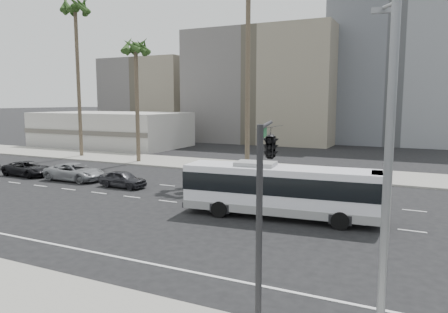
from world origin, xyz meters
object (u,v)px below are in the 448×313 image
Objects in this scene: city_bus at (279,189)px; car_a at (123,179)px; car_c at (28,169)px; traffic_signal at (270,150)px; car_b at (75,172)px; palm_far at (75,11)px; palm_mid at (136,50)px; streetlight_corner at (387,148)px.

city_bus is 2.90× the size of car_a.
car_a is 0.82× the size of car_c.
car_b is at bearing 135.07° from traffic_signal.
car_a is at bearing -37.18° from palm_far.
palm_mid is (-1.63, 10.93, 11.34)m from car_b.
traffic_signal reaches higher than city_bus.
car_a is at bearing -97.55° from car_b.
palm_mid reaches higher than traffic_signal.
city_bus reaches higher than car_c.
streetlight_corner is at bearing -65.35° from city_bus.
palm_far reaches higher than city_bus.
palm_far reaches higher than car_b.
city_bus is at bearing -27.02° from palm_far.
car_c is (-11.00, 0.33, -0.00)m from car_a.
car_b is (-19.20, 3.46, -0.94)m from city_bus.
streetlight_corner is 4.19m from traffic_signal.
city_bus is 0.60× the size of palm_far.
streetlight_corner is (6.49, -11.26, 3.82)m from city_bus.
traffic_signal is at bearing -122.79° from car_b.
city_bus is 24.93m from car_c.
streetlight_corner reaches higher than traffic_signal.
city_bus is at bearing -96.04° from car_c.
palm_mid reaches higher than city_bus.
car_a is at bearing 135.66° from streetlight_corner.
streetlight_corner reaches higher than car_c.
car_a is 0.21× the size of palm_far.
car_c is 0.35× the size of palm_mid.
streetlight_corner reaches higher than city_bus.
traffic_signal is at bearing -45.46° from palm_mid.
palm_far reaches higher than traffic_signal.
car_b is 0.39× the size of palm_mid.
city_bus is 19.53m from car_b.
car_b is 0.87× the size of traffic_signal.
car_a is at bearing 128.50° from traffic_signal.
car_a reaches higher than car_c.
city_bus is 1.16× the size of streetlight_corner.
palm_mid is 0.72× the size of palm_far.
city_bus reaches higher than car_b.
palm_mid is at bearing 140.05° from city_bus.
car_b is 0.28× the size of palm_far.
palm_far is at bearing 40.19° from car_b.
city_bus is at bearing -34.65° from palm_mid.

